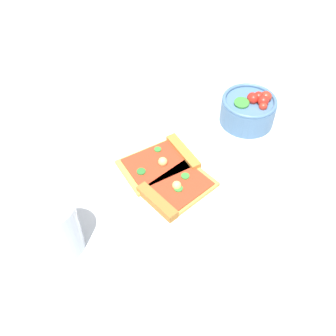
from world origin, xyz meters
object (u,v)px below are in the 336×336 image
pizza_slice_near (174,190)px  pizza_slice_far (163,162)px  salad_bowl (249,109)px  soda_glass (58,229)px  plate (169,183)px

pizza_slice_near → pizza_slice_far: bearing=-134.1°
pizza_slice_far → salad_bowl: 0.24m
pizza_slice_far → salad_bowl: salad_bowl is taller
salad_bowl → pizza_slice_near: bearing=-9.0°
salad_bowl → pizza_slice_far: bearing=-23.9°
pizza_slice_far → soda_glass: 0.24m
pizza_slice_near → pizza_slice_far: size_ratio=0.89×
pizza_slice_near → salad_bowl: bearing=171.0°
salad_bowl → soda_glass: bearing=-19.4°
soda_glass → salad_bowl: bearing=160.6°
pizza_slice_far → soda_glass: bearing=-14.9°
plate → pizza_slice_far: 0.05m
plate → soda_glass: size_ratio=2.44×
salad_bowl → plate: bearing=-14.6°
plate → pizza_slice_far: (-0.03, -0.03, 0.01)m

